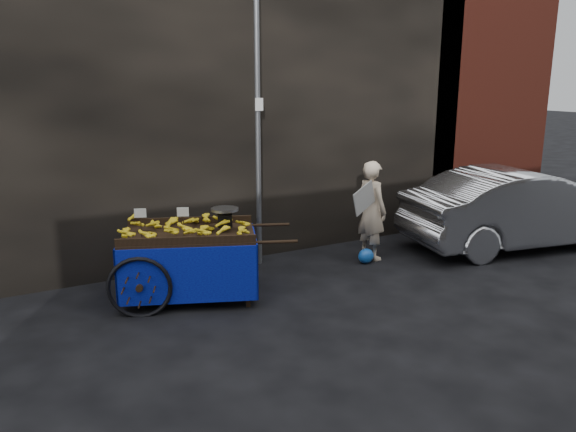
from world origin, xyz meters
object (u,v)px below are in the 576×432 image
banana_cart (185,240)px  vendor (371,210)px  plastic_bag (366,256)px  parked_car (522,208)px

banana_cart → vendor: bearing=24.8°
plastic_bag → banana_cart: bearing=180.0°
vendor → parked_car: (2.60, -0.67, -0.12)m
banana_cart → plastic_bag: bearing=21.4°
vendor → parked_car: bearing=-112.1°
banana_cart → parked_car: parked_car is taller
plastic_bag → parked_car: bearing=-9.9°
banana_cart → parked_car: 5.69m
banana_cart → vendor: (3.06, 0.18, 0.01)m
banana_cart → plastic_bag: (2.85, -0.00, -0.65)m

